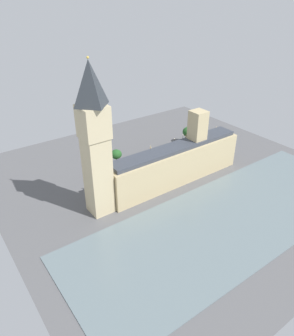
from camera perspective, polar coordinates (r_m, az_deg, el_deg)
The scene contains 15 objects.
ground_plane at distance 140.86m, azimuth 4.41°, elevation -1.92°, with size 141.10×141.10×0.00m, color #565659.
river_thames at distance 121.76m, azimuth 14.80°, elevation -8.55°, with size 43.30×126.99×0.25m, color slate.
parliament_building at distance 135.78m, azimuth 5.44°, elevation 1.06°, with size 10.57×63.73×29.34m.
clock_tower at distance 108.20m, azimuth -9.28°, elevation 4.92°, with size 9.18×9.18×55.86m.
double_decker_bus_midblock at distance 160.32m, azimuth 6.87°, elevation 3.14°, with size 3.03×10.60×4.75m.
double_decker_bus_near_tower at distance 153.75m, azimuth 3.74°, elevation 2.09°, with size 3.36×10.67×4.75m.
car_dark_green_trailing at distance 148.10m, azimuth 1.90°, elevation 0.24°, with size 2.01×4.45×1.74m.
car_yellow_cab_under_trees at distance 145.40m, azimuth -1.71°, elevation -0.35°, with size 2.13×4.68×1.74m.
car_blue_kerbside at distance 141.40m, azimuth -3.54°, elevation -1.33°, with size 2.21×4.88×1.74m.
car_black_by_river_gate at distance 137.99m, azimuth -6.67°, elevation -2.34°, with size 2.17×4.78×1.74m.
pedestrian_opposite_hall at distance 149.71m, azimuth 5.94°, elevation 0.35°, with size 0.62×0.52×1.59m.
plane_tree_corner at distance 147.18m, azimuth -5.51°, elevation 2.44°, with size 5.11×5.11×8.86m.
plane_tree_far_end at distance 171.65m, azimuth 7.44°, elevation 6.40°, with size 6.37×6.37×9.37m.
street_lamp_leading at distance 166.18m, azimuth 4.90°, elevation 4.80°, with size 0.56×0.56×5.81m.
street_lamp_slot_10 at distance 168.99m, azimuth 6.41°, elevation 5.34°, with size 0.56×0.56×6.63m.
Camera 1 is at (-90.64, 79.22, 73.14)m, focal length 34.12 mm.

